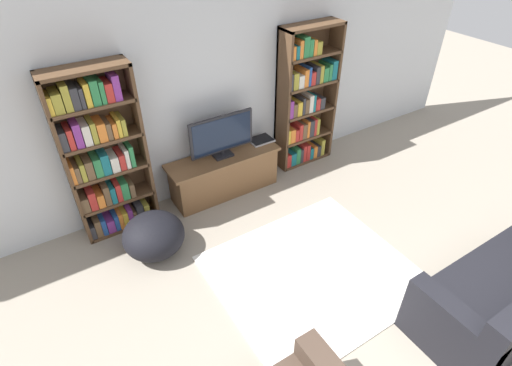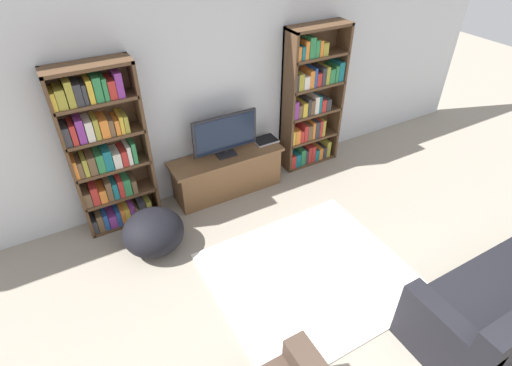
# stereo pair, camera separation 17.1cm
# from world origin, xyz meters

# --- Properties ---
(wall_back) EXTENTS (8.80, 0.06, 2.60)m
(wall_back) POSITION_xyz_m (0.00, 4.23, 1.30)
(wall_back) COLOR silver
(wall_back) RESTS_ON ground_plane
(bookshelf_left) EXTENTS (0.84, 0.30, 1.94)m
(bookshelf_left) POSITION_xyz_m (-1.29, 4.05, 0.95)
(bookshelf_left) COLOR #513823
(bookshelf_left) RESTS_ON ground_plane
(bookshelf_right) EXTENTS (0.84, 0.30, 1.94)m
(bookshelf_right) POSITION_xyz_m (1.40, 4.05, 0.93)
(bookshelf_right) COLOR #513823
(bookshelf_right) RESTS_ON ground_plane
(tv_stand) EXTENTS (1.46, 0.44, 0.55)m
(tv_stand) POSITION_xyz_m (0.09, 3.95, 0.28)
(tv_stand) COLOR brown
(tv_stand) RESTS_ON ground_plane
(television) EXTENTS (0.84, 0.16, 0.55)m
(television) POSITION_xyz_m (0.09, 3.96, 0.84)
(television) COLOR black
(television) RESTS_ON tv_stand
(laptop) EXTENTS (0.31, 0.24, 0.03)m
(laptop) POSITION_xyz_m (0.69, 4.02, 0.56)
(laptop) COLOR #B7B7BC
(laptop) RESTS_ON tv_stand
(area_rug) EXTENTS (1.97, 1.75, 0.02)m
(area_rug) POSITION_xyz_m (0.19, 2.21, 0.01)
(area_rug) COLOR white
(area_rug) RESTS_ON ground_plane
(couch_right_sofa) EXTENTS (1.87, 0.81, 0.81)m
(couch_right_sofa) POSITION_xyz_m (1.38, 0.89, 0.29)
(couch_right_sofa) COLOR black
(couch_right_sofa) RESTS_ON ground_plane
(beanbag_ottoman) EXTENTS (0.67, 0.67, 0.46)m
(beanbag_ottoman) POSITION_xyz_m (-1.08, 3.40, 0.23)
(beanbag_ottoman) COLOR black
(beanbag_ottoman) RESTS_ON ground_plane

